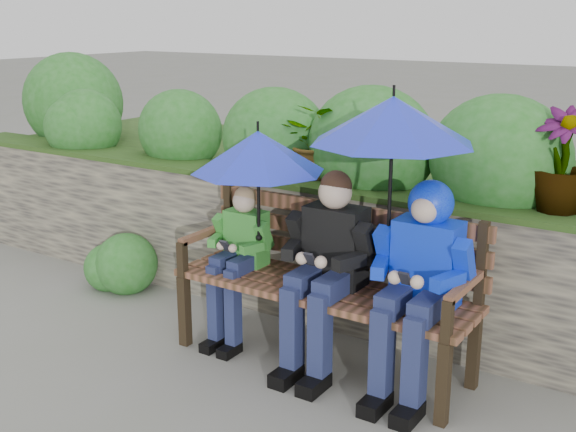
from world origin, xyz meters
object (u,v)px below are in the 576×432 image
Objects in this scene: boy_left at (239,254)px; umbrella_right at (393,120)px; umbrella_left at (258,152)px; park_bench at (328,274)px; boy_right at (420,272)px; boy_middle at (327,262)px.

umbrella_right is at bearing 1.58° from boy_left.
umbrella_right reaches higher than umbrella_left.
boy_right is (0.65, -0.09, 0.17)m from park_bench.
umbrella_right is at bearing 170.72° from boy_right.
boy_left is 0.73m from umbrella_left.
boy_left reaches higher than park_bench.
park_bench is 1.54× the size of boy_right.
boy_middle is 1.47× the size of umbrella_left.
boy_middle is at bearing -1.93° from umbrella_left.
boy_right is (1.30, -0.01, 0.13)m from boy_left.
umbrella_right is at bearing -7.30° from park_bench.
boy_left is 0.70m from boy_middle.
umbrella_left reaches higher than boy_middle.
boy_left is at bearing -178.42° from umbrella_right.
boy_left is at bearing 179.30° from umbrella_left.
umbrella_left is (-1.13, 0.00, 0.58)m from boy_right.
park_bench is at bearing 172.70° from umbrella_right.
boy_left is 1.25× the size of umbrella_left.
umbrella_left is at bearing -177.99° from umbrella_right.
umbrella_right is (-0.22, 0.04, 0.85)m from boy_right.
boy_middle is (0.05, -0.10, 0.12)m from park_bench.
park_bench is 1.91× the size of umbrella_right.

